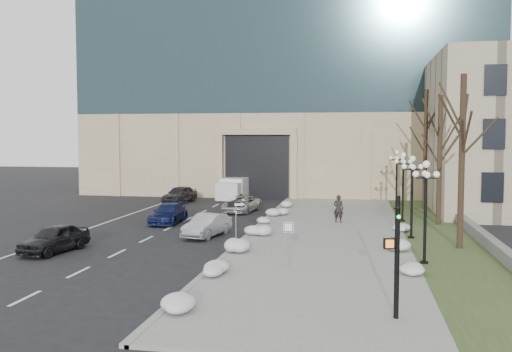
# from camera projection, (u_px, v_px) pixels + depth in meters

# --- Properties ---
(ground) EXTENTS (160.00, 160.00, 0.00)m
(ground) POSITION_uv_depth(u_px,v_px,m) (214.00, 292.00, 21.39)
(ground) COLOR black
(ground) RESTS_ON ground
(sidewalk) EXTENTS (9.00, 40.00, 0.12)m
(sidewalk) POSITION_uv_depth(u_px,v_px,m) (327.00, 232.00, 34.52)
(sidewalk) COLOR gray
(sidewalk) RESTS_ON ground
(curb) EXTENTS (0.30, 40.00, 0.14)m
(curb) POSITION_uv_depth(u_px,v_px,m) (254.00, 230.00, 35.31)
(curb) COLOR gray
(curb) RESTS_ON ground
(grass_strip) EXTENTS (4.00, 40.00, 0.10)m
(grass_strip) POSITION_uv_depth(u_px,v_px,m) (439.00, 235.00, 33.38)
(grass_strip) COLOR #344522
(grass_strip) RESTS_ON ground
(stone_wall) EXTENTS (0.50, 30.00, 0.70)m
(stone_wall) POSITION_uv_depth(u_px,v_px,m) (468.00, 226.00, 34.97)
(stone_wall) COLOR gray
(stone_wall) RESTS_ON ground
(office_tower) EXTENTS (40.00, 24.70, 36.00)m
(office_tower) POSITION_uv_depth(u_px,v_px,m) (293.00, 22.00, 63.25)
(office_tower) COLOR tan
(office_tower) RESTS_ON ground
(car_a) EXTENTS (2.41, 4.36, 1.40)m
(car_a) POSITION_uv_depth(u_px,v_px,m) (54.00, 238.00, 28.72)
(car_a) COLOR black
(car_a) RESTS_ON ground
(car_b) EXTENTS (2.20, 4.23, 1.33)m
(car_b) POSITION_uv_depth(u_px,v_px,m) (207.00, 225.00, 33.19)
(car_b) COLOR #A0A4A7
(car_b) RESTS_ON ground
(car_c) EXTENTS (1.89, 4.46, 1.28)m
(car_c) POSITION_uv_depth(u_px,v_px,m) (168.00, 214.00, 38.39)
(car_c) COLOR navy
(car_c) RESTS_ON ground
(car_d) EXTENTS (2.66, 4.70, 1.24)m
(car_d) POSITION_uv_depth(u_px,v_px,m) (241.00, 204.00, 43.96)
(car_d) COLOR silver
(car_d) RESTS_ON ground
(car_e) EXTENTS (2.43, 4.59, 1.49)m
(car_e) POSITION_uv_depth(u_px,v_px,m) (180.00, 194.00, 50.19)
(car_e) COLOR #313137
(car_e) RESTS_ON ground
(pedestrian) EXTENTS (0.75, 0.56, 1.84)m
(pedestrian) POSITION_uv_depth(u_px,v_px,m) (338.00, 209.00, 37.82)
(pedestrian) COLOR black
(pedestrian) RESTS_ON sidewalk
(box_truck) EXTENTS (2.72, 6.44, 1.99)m
(box_truck) POSITION_uv_depth(u_px,v_px,m) (237.00, 188.00, 53.42)
(box_truck) COLOR silver
(box_truck) RESTS_ON ground
(one_way_sign) EXTENTS (0.93, 0.39, 2.48)m
(one_way_sign) POSITION_uv_depth(u_px,v_px,m) (239.00, 210.00, 29.43)
(one_way_sign) COLOR slate
(one_way_sign) RESTS_ON ground
(keep_sign) EXTENTS (0.46, 0.08, 2.15)m
(keep_sign) POSITION_uv_depth(u_px,v_px,m) (288.00, 235.00, 24.62)
(keep_sign) COLOR slate
(keep_sign) RESTS_ON ground
(traffic_signal) EXTENTS (0.69, 0.92, 4.02)m
(traffic_signal) POSITION_uv_depth(u_px,v_px,m) (396.00, 259.00, 17.84)
(traffic_signal) COLOR black
(traffic_signal) RESTS_ON ground
(snow_clump_a) EXTENTS (1.10, 1.60, 0.36)m
(snow_clump_a) POSITION_uv_depth(u_px,v_px,m) (179.00, 302.00, 19.05)
(snow_clump_a) COLOR silver
(snow_clump_a) RESTS_ON sidewalk
(snow_clump_b) EXTENTS (1.10, 1.60, 0.36)m
(snow_clump_b) POSITION_uv_depth(u_px,v_px,m) (213.00, 269.00, 23.92)
(snow_clump_b) COLOR silver
(snow_clump_b) RESTS_ON sidewalk
(snow_clump_c) EXTENTS (1.10, 1.60, 0.36)m
(snow_clump_c) POSITION_uv_depth(u_px,v_px,m) (237.00, 248.00, 28.29)
(snow_clump_c) COLOR silver
(snow_clump_c) RESTS_ON sidewalk
(snow_clump_d) EXTENTS (1.10, 1.60, 0.36)m
(snow_clump_d) POSITION_uv_depth(u_px,v_px,m) (259.00, 232.00, 33.19)
(snow_clump_d) COLOR silver
(snow_clump_d) RESTS_ON sidewalk
(snow_clump_e) EXTENTS (1.10, 1.60, 0.36)m
(snow_clump_e) POSITION_uv_depth(u_px,v_px,m) (267.00, 221.00, 37.32)
(snow_clump_e) COLOR silver
(snow_clump_e) RESTS_ON sidewalk
(snow_clump_f) EXTENTS (1.10, 1.60, 0.36)m
(snow_clump_f) POSITION_uv_depth(u_px,v_px,m) (278.00, 213.00, 41.24)
(snow_clump_f) COLOR silver
(snow_clump_f) RESTS_ON sidewalk
(snow_clump_g) EXTENTS (1.10, 1.60, 0.36)m
(snow_clump_g) POSITION_uv_depth(u_px,v_px,m) (283.00, 205.00, 46.07)
(snow_clump_g) COLOR silver
(snow_clump_g) RESTS_ON sidewalk
(snow_clump_h) EXTENTS (1.10, 1.60, 0.36)m
(snow_clump_h) POSITION_uv_depth(u_px,v_px,m) (420.00, 271.00, 23.51)
(snow_clump_h) COLOR silver
(snow_clump_h) RESTS_ON sidewalk
(snow_clump_i) EXTENTS (1.10, 1.60, 0.36)m
(snow_clump_i) POSITION_uv_depth(u_px,v_px,m) (401.00, 247.00, 28.48)
(snow_clump_i) COLOR silver
(snow_clump_i) RESTS_ON sidewalk
(snow_clump_j) EXTENTS (1.10, 1.60, 0.36)m
(snow_clump_j) POSITION_uv_depth(u_px,v_px,m) (397.00, 228.00, 34.64)
(snow_clump_j) COLOR silver
(snow_clump_j) RESTS_ON sidewalk
(lamppost_a) EXTENTS (1.18, 1.18, 4.76)m
(lamppost_a) POSITION_uv_depth(u_px,v_px,m) (426.00, 198.00, 25.61)
(lamppost_a) COLOR black
(lamppost_a) RESTS_ON ground
(lamppost_b) EXTENTS (1.18, 1.18, 4.76)m
(lamppost_b) POSITION_uv_depth(u_px,v_px,m) (412.00, 186.00, 31.99)
(lamppost_b) COLOR black
(lamppost_b) RESTS_ON ground
(lamppost_c) EXTENTS (1.18, 1.18, 4.76)m
(lamppost_c) POSITION_uv_depth(u_px,v_px,m) (403.00, 178.00, 38.37)
(lamppost_c) COLOR black
(lamppost_c) RESTS_ON ground
(lamppost_d) EXTENTS (1.18, 1.18, 4.76)m
(lamppost_d) POSITION_uv_depth(u_px,v_px,m) (397.00, 172.00, 44.76)
(lamppost_d) COLOR black
(lamppost_d) RESTS_ON ground
(tree_near) EXTENTS (3.20, 3.20, 9.00)m
(tree_near) POSITION_uv_depth(u_px,v_px,m) (462.00, 137.00, 28.96)
(tree_near) COLOR black
(tree_near) RESTS_ON ground
(tree_mid) EXTENTS (3.20, 3.20, 8.50)m
(tree_mid) POSITION_uv_depth(u_px,v_px,m) (440.00, 142.00, 36.84)
(tree_mid) COLOR black
(tree_mid) RESTS_ON ground
(tree_far) EXTENTS (3.20, 3.20, 9.50)m
(tree_far) POSITION_uv_depth(u_px,v_px,m) (426.00, 132.00, 44.65)
(tree_far) COLOR black
(tree_far) RESTS_ON ground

